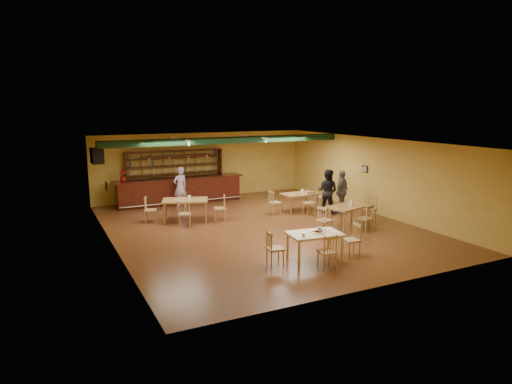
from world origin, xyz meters
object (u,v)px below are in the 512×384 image
dining_table_a (186,210)px  dining_table_d (348,216)px  patron_bar (180,187)px  bar_counter (180,190)px  patron_right_a (327,191)px  near_table (314,246)px  dining_table_b (299,202)px

dining_table_a → dining_table_d: (4.88, -3.33, -0.02)m
dining_table_d → patron_bar: 7.17m
bar_counter → patron_bar: bearing=-104.5°
patron_right_a → dining_table_d: bearing=129.9°
near_table → dining_table_a: bearing=115.1°
dining_table_a → patron_bar: patron_bar is taller
dining_table_d → near_table: (-2.98, -2.37, -0.00)m
bar_counter → near_table: bar_counter is taller
dining_table_d → dining_table_b: bearing=79.5°
bar_counter → dining_table_d: bearing=-57.5°
dining_table_b → dining_table_d: dining_table_d is taller
dining_table_a → patron_right_a: patron_right_a is taller
bar_counter → near_table: bearing=-82.6°
dining_table_b → patron_bar: 5.01m
bar_counter → patron_right_a: size_ratio=3.24×
dining_table_a → bar_counter: bearing=96.4°
patron_bar → dining_table_d: bearing=115.0°
dining_table_d → bar_counter: bearing=108.3°
dining_table_b → near_table: near_table is taller
patron_right_a → near_table: bearing=107.3°
dining_table_d → patron_bar: (-4.35, 5.68, 0.47)m
dining_table_b → bar_counter: bearing=135.8°
bar_counter → patron_bar: patron_bar is taller
bar_counter → dining_table_a: size_ratio=3.46×
dining_table_b → near_table: 6.01m
patron_bar → patron_right_a: bearing=132.0°
dining_table_a → near_table: size_ratio=1.14×
dining_table_d → patron_right_a: 2.28m
dining_table_b → dining_table_d: bearing=-88.5°
patron_right_a → dining_table_b: bearing=10.8°
dining_table_b → dining_table_d: 2.95m
bar_counter → dining_table_b: 5.32m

